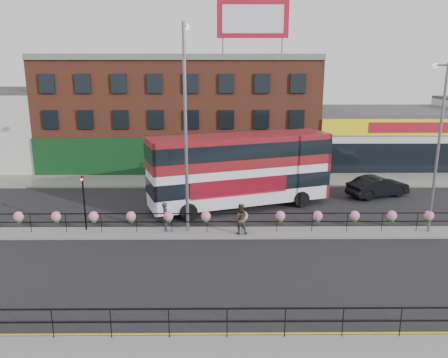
{
  "coord_description": "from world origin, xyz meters",
  "views": [
    {
      "loc": [
        -0.21,
        -23.44,
        9.19
      ],
      "look_at": [
        0.0,
        3.0,
        2.5
      ],
      "focal_mm": 35.0,
      "sensor_mm": 36.0,
      "label": 1
    }
  ],
  "objects_px": {
    "lamp_column_west": "(186,111)",
    "lamp_column_east": "(438,135)",
    "car": "(378,186)",
    "pedestrian_b": "(240,219)",
    "double_decker_bus": "(241,164)",
    "pedestrian_a": "(166,217)"
  },
  "relations": [
    {
      "from": "lamp_column_west",
      "to": "lamp_column_east",
      "type": "relative_size",
      "value": 1.22
    },
    {
      "from": "lamp_column_east",
      "to": "car",
      "type": "bearing_deg",
      "value": 92.23
    },
    {
      "from": "pedestrian_b",
      "to": "lamp_column_east",
      "type": "relative_size",
      "value": 0.19
    },
    {
      "from": "car",
      "to": "lamp_column_west",
      "type": "bearing_deg",
      "value": 95.97
    },
    {
      "from": "double_decker_bus",
      "to": "car",
      "type": "relative_size",
      "value": 2.54
    },
    {
      "from": "pedestrian_a",
      "to": "lamp_column_west",
      "type": "xyz_separation_m",
      "value": [
        1.26,
        0.27,
        5.94
      ]
    },
    {
      "from": "pedestrian_b",
      "to": "lamp_column_west",
      "type": "xyz_separation_m",
      "value": [
        -2.99,
        0.79,
        5.91
      ]
    },
    {
      "from": "double_decker_bus",
      "to": "car",
      "type": "bearing_deg",
      "value": 13.7
    },
    {
      "from": "lamp_column_west",
      "to": "double_decker_bus",
      "type": "bearing_deg",
      "value": 54.39
    },
    {
      "from": "pedestrian_b",
      "to": "double_decker_bus",
      "type": "bearing_deg",
      "value": -90.38
    },
    {
      "from": "car",
      "to": "double_decker_bus",
      "type": "bearing_deg",
      "value": 82.16
    },
    {
      "from": "car",
      "to": "pedestrian_a",
      "type": "distance_m",
      "value": 16.47
    },
    {
      "from": "double_decker_bus",
      "to": "lamp_column_west",
      "type": "distance_m",
      "value": 6.79
    },
    {
      "from": "double_decker_bus",
      "to": "car",
      "type": "height_order",
      "value": "double_decker_bus"
    },
    {
      "from": "double_decker_bus",
      "to": "pedestrian_a",
      "type": "relative_size",
      "value": 7.38
    },
    {
      "from": "pedestrian_a",
      "to": "pedestrian_b",
      "type": "bearing_deg",
      "value": -112.81
    },
    {
      "from": "double_decker_bus",
      "to": "lamp_column_west",
      "type": "xyz_separation_m",
      "value": [
        -3.24,
        -4.53,
        3.89
      ]
    },
    {
      "from": "car",
      "to": "lamp_column_east",
      "type": "distance_m",
      "value": 8.82
    },
    {
      "from": "double_decker_bus",
      "to": "lamp_column_east",
      "type": "distance_m",
      "value": 11.89
    },
    {
      "from": "double_decker_bus",
      "to": "pedestrian_b",
      "type": "bearing_deg",
      "value": -92.7
    },
    {
      "from": "double_decker_bus",
      "to": "lamp_column_east",
      "type": "height_order",
      "value": "lamp_column_east"
    },
    {
      "from": "double_decker_bus",
      "to": "pedestrian_a",
      "type": "distance_m",
      "value": 6.9
    }
  ]
}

